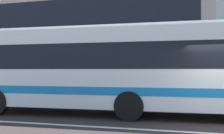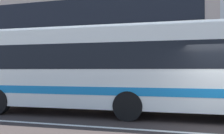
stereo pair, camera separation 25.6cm
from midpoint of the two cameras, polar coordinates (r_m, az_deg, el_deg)
name	(u,v)px [view 2 (the right image)]	position (r m, az deg, el deg)	size (l,w,h in m)	color
apartment_block_left	(80,34)	(24.54, -7.58, 8.08)	(24.95, 9.88, 11.00)	#C6AD9C
transit_bus	(116,67)	(9.17, 1.80, -0.03)	(10.90, 2.93, 3.30)	white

